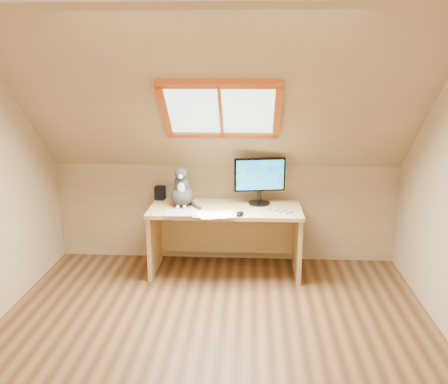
{
  "coord_description": "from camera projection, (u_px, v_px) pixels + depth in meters",
  "views": [
    {
      "loc": [
        0.27,
        -3.22,
        2.01
      ],
      "look_at": [
        0.03,
        1.0,
        0.92
      ],
      "focal_mm": 40.0,
      "sensor_mm": 36.0,
      "label": 1
    }
  ],
  "objects": [
    {
      "name": "desk",
      "position": [
        226.0,
        226.0,
        4.91
      ],
      "size": [
        1.46,
        0.64,
        0.67
      ],
      "color": "tan",
      "rests_on": "ground"
    },
    {
      "name": "mouse",
      "position": [
        240.0,
        214.0,
        4.54
      ],
      "size": [
        0.09,
        0.13,
        0.03
      ],
      "primitive_type": "ellipsoid",
      "rotation": [
        0.0,
        0.0,
        -0.3
      ],
      "color": "black",
      "rests_on": "desk"
    },
    {
      "name": "cat",
      "position": [
        182.0,
        191.0,
        4.82
      ],
      "size": [
        0.23,
        0.28,
        0.42
      ],
      "color": "#3D3836",
      "rests_on": "desk"
    },
    {
      "name": "papers",
      "position": [
        216.0,
        215.0,
        4.55
      ],
      "size": [
        0.35,
        0.3,
        0.01
      ],
      "color": "white",
      "rests_on": "desk"
    },
    {
      "name": "ground",
      "position": [
        212.0,
        348.0,
        3.63
      ],
      "size": [
        3.5,
        3.5,
        0.0
      ],
      "primitive_type": "plane",
      "color": "brown",
      "rests_on": "ground"
    },
    {
      "name": "graphics_tablet",
      "position": [
        181.0,
        213.0,
        4.6
      ],
      "size": [
        0.32,
        0.24,
        0.01
      ],
      "primitive_type": "cube",
      "rotation": [
        0.0,
        0.0,
        0.09
      ],
      "color": "#B2B2B7",
      "rests_on": "desk"
    },
    {
      "name": "room_shell",
      "position": [
        210.0,
        157.0,
        3.18
      ],
      "size": [
        3.52,
        3.52,
        2.41
      ],
      "color": "tan",
      "rests_on": "ground"
    },
    {
      "name": "cables",
      "position": [
        270.0,
        211.0,
        4.66
      ],
      "size": [
        0.51,
        0.26,
        0.01
      ],
      "color": "silver",
      "rests_on": "desk"
    },
    {
      "name": "monitor",
      "position": [
        260.0,
        178.0,
        4.84
      ],
      "size": [
        0.5,
        0.21,
        0.46
      ],
      "color": "black",
      "rests_on": "desk"
    },
    {
      "name": "desk_speaker",
      "position": [
        160.0,
        193.0,
        5.06
      ],
      "size": [
        0.1,
        0.1,
        0.14
      ],
      "primitive_type": "cube",
      "rotation": [
        0.0,
        0.0,
        -0.1
      ],
      "color": "black",
      "rests_on": "desk"
    }
  ]
}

